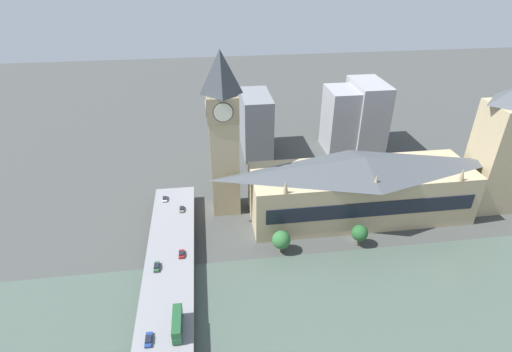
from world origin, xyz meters
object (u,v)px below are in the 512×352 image
at_px(car_southbound_tail, 182,254).
at_px(car_northbound_lead, 165,199).
at_px(car_northbound_mid, 182,209).
at_px(victoria_tower, 500,149).
at_px(car_northbound_tail, 149,340).
at_px(parliament_hall, 361,187).
at_px(car_southbound_extra, 157,267).
at_px(road_bridge, 165,322).
at_px(double_decker_bus_mid, 177,323).
at_px(clock_tower, 223,132).

bearing_deg(car_southbound_tail, car_northbound_lead, 12.32).
relative_size(car_northbound_mid, car_southbound_tail, 1.06).
relative_size(victoria_tower, car_northbound_tail, 12.26).
relative_size(car_northbound_mid, car_northbound_tail, 0.93).
bearing_deg(parliament_hall, victoria_tower, -89.94).
bearing_deg(car_northbound_mid, car_northbound_lead, 40.04).
bearing_deg(car_southbound_extra, parliament_hall, -70.39).
height_order(car_northbound_lead, car_northbound_tail, car_northbound_lead).
bearing_deg(car_northbound_mid, parliament_hall, -93.40).
bearing_deg(road_bridge, parliament_hall, -56.60).
xyz_separation_m(victoria_tower, car_northbound_lead, (12.81, 137.10, -20.32)).
relative_size(parliament_hall, car_northbound_tail, 18.95).
bearing_deg(parliament_hall, car_northbound_tail, 125.45).
height_order(car_northbound_tail, car_southbound_tail, car_southbound_tail).
xyz_separation_m(road_bridge, car_southbound_extra, (21.68, 3.91, 1.84)).
distance_m(victoria_tower, car_northbound_mid, 131.57).
bearing_deg(car_southbound_extra, victoria_tower, -78.24).
xyz_separation_m(car_northbound_tail, car_southbound_tail, (33.78, -7.89, 0.04)).
height_order(victoria_tower, car_southbound_tail, victoria_tower).
bearing_deg(double_decker_bus_mid, car_southbound_extra, 17.02).
bearing_deg(clock_tower, car_southbound_extra, 147.64).
xyz_separation_m(road_bridge, car_northbound_mid, (54.52, -3.41, 1.76)).
relative_size(double_decker_bus_mid, car_northbound_tail, 2.27).
relative_size(parliament_hall, car_northbound_lead, 19.94).
relative_size(car_southbound_tail, car_southbound_extra, 0.91).
bearing_deg(double_decker_bus_mid, road_bridge, 44.77).
distance_m(car_northbound_lead, car_southbound_extra, 41.38).
distance_m(double_decker_bus_mid, car_southbound_extra, 26.89).
bearing_deg(double_decker_bus_mid, car_northbound_lead, 6.56).
xyz_separation_m(parliament_hall, car_southbound_extra, (-28.51, 80.03, -6.90)).
relative_size(double_decker_bus_mid, car_northbound_mid, 2.44).
bearing_deg(car_northbound_mid, double_decker_bus_mid, -179.48).
distance_m(clock_tower, car_northbound_lead, 38.98).
distance_m(clock_tower, double_decker_bus_mid, 73.94).
height_order(road_bridge, car_southbound_tail, car_southbound_tail).
bearing_deg(double_decker_bus_mid, victoria_tower, -67.26).
relative_size(clock_tower, car_southbound_extra, 14.86).
height_order(double_decker_bus_mid, car_northbound_mid, double_decker_bus_mid).
xyz_separation_m(road_bridge, car_northbound_lead, (63.06, 3.77, 1.77)).
height_order(double_decker_bus_mid, car_southbound_extra, double_decker_bus_mid).
distance_m(road_bridge, double_decker_bus_mid, 6.71).
height_order(victoria_tower, car_northbound_tail, victoria_tower).
bearing_deg(clock_tower, victoria_tower, -96.18).
xyz_separation_m(car_northbound_mid, car_southbound_tail, (-27.45, -0.68, 0.01)).
bearing_deg(car_northbound_lead, car_northbound_mid, -139.96).
relative_size(clock_tower, car_northbound_mid, 15.40).
xyz_separation_m(parliament_hall, road_bridge, (-50.19, 76.11, -8.74)).
distance_m(road_bridge, car_northbound_tail, 7.91).
xyz_separation_m(victoria_tower, double_decker_bus_mid, (-54.22, 129.39, -18.38)).
distance_m(parliament_hall, car_southbound_tail, 75.97).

